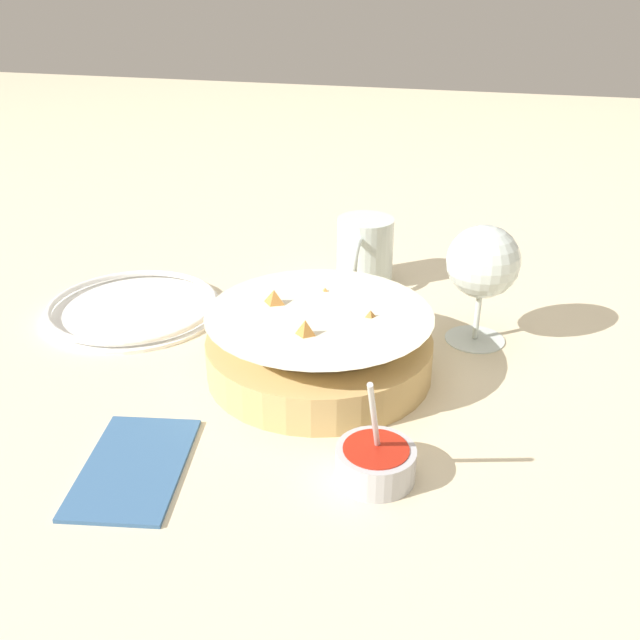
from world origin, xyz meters
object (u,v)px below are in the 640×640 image
(wine_glass, at_px, (483,265))
(food_basket, at_px, (319,344))
(side_plate, at_px, (133,307))
(beer_mug, at_px, (365,253))
(sauce_cup, at_px, (376,461))

(wine_glass, bearing_deg, food_basket, -54.21)
(wine_glass, relative_size, side_plate, 0.63)
(food_basket, xyz_separation_m, beer_mug, (-0.25, -0.00, 0.01))
(food_basket, distance_m, wine_glass, 0.21)
(sauce_cup, distance_m, side_plate, 0.44)
(beer_mug, bearing_deg, food_basket, 0.44)
(food_basket, bearing_deg, beer_mug, -179.56)
(food_basket, height_order, side_plate, food_basket)
(sauce_cup, relative_size, beer_mug, 1.06)
(sauce_cup, relative_size, wine_glass, 0.85)
(side_plate, bearing_deg, beer_mug, 122.73)
(sauce_cup, distance_m, wine_glass, 0.30)
(food_basket, bearing_deg, wine_glass, 125.79)
(food_basket, height_order, beer_mug, beer_mug)
(food_basket, relative_size, sauce_cup, 2.02)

